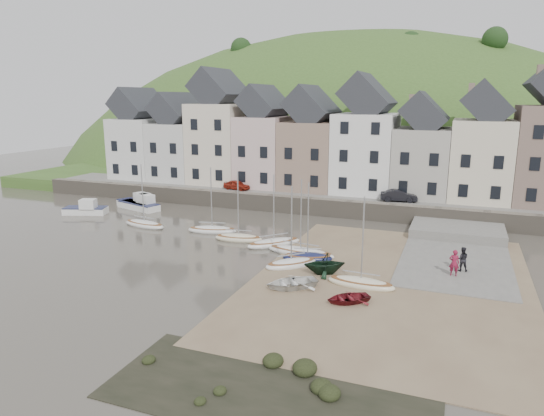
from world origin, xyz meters
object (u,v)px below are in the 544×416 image
at_px(car_left, 237,185).
at_px(car_right, 399,196).
at_px(person_red, 454,263).
at_px(sailboat_0, 144,224).
at_px(rowboat_green, 324,263).
at_px(person_dark, 462,259).
at_px(rowboat_white, 291,283).
at_px(rowboat_red, 348,298).

xyz_separation_m(car_left, car_right, (18.77, 0.00, 0.06)).
bearing_deg(car_right, person_red, -170.27).
xyz_separation_m(person_red, car_left, (-24.66, 17.01, 1.10)).
distance_m(car_left, car_right, 18.77).
distance_m(sailboat_0, rowboat_green, 20.83).
distance_m(rowboat_green, person_dark, 9.89).
relative_size(sailboat_0, person_red, 3.36).
distance_m(person_red, car_left, 29.98).
height_order(rowboat_white, rowboat_red, rowboat_white).
bearing_deg(rowboat_white, car_right, 130.64).
relative_size(rowboat_green, person_red, 1.55).
bearing_deg(person_red, car_left, -39.18).
bearing_deg(rowboat_red, car_right, 142.78).
height_order(sailboat_0, person_dark, sailboat_0).
relative_size(rowboat_red, car_right, 0.73).
height_order(rowboat_white, person_red, person_red).
bearing_deg(rowboat_green, rowboat_white, -49.13).
relative_size(sailboat_0, car_left, 1.92).
bearing_deg(person_red, rowboat_green, 13.15).
relative_size(rowboat_green, car_right, 0.77).
distance_m(rowboat_white, person_red, 11.60).
height_order(sailboat_0, car_right, sailboat_0).
bearing_deg(sailboat_0, rowboat_red, -25.60).
bearing_deg(person_dark, rowboat_red, 43.45).
relative_size(rowboat_green, rowboat_red, 1.06).
height_order(sailboat_0, car_left, sailboat_0).
bearing_deg(person_dark, person_red, 58.42).
xyz_separation_m(sailboat_0, person_red, (28.33, -3.72, 0.80)).
xyz_separation_m(sailboat_0, person_dark, (28.85, -2.49, 0.75)).
distance_m(sailboat_0, person_dark, 28.96).
relative_size(rowboat_white, rowboat_red, 1.26).
xyz_separation_m(rowboat_green, person_red, (8.54, 2.73, 0.23)).
distance_m(rowboat_red, car_left, 30.56).
distance_m(rowboat_white, car_right, 23.49).
bearing_deg(rowboat_green, sailboat_0, -135.55).
height_order(rowboat_green, person_dark, person_dark).
xyz_separation_m(person_dark, car_left, (-25.18, 15.78, 1.15)).
height_order(rowboat_red, person_dark, person_dark).
xyz_separation_m(rowboat_green, person_dark, (9.06, 3.96, 0.18)).
bearing_deg(car_left, rowboat_white, -136.76).
height_order(rowboat_white, person_dark, person_dark).
relative_size(person_red, car_right, 0.50).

